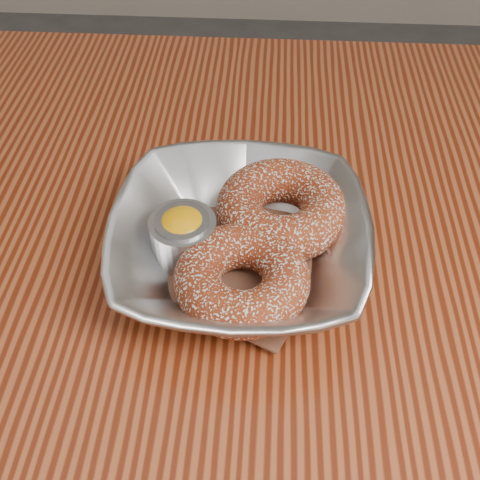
# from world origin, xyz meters

# --- Properties ---
(table) EXTENTS (1.20, 0.80, 0.75)m
(table) POSITION_xyz_m (0.00, 0.00, 0.65)
(table) COLOR maroon
(table) RESTS_ON ground_plane
(serving_bowl) EXTENTS (0.22, 0.22, 0.05)m
(serving_bowl) POSITION_xyz_m (0.03, -0.01, 0.78)
(serving_bowl) COLOR #B1B3B8
(serving_bowl) RESTS_ON table
(parchment) EXTENTS (0.19, 0.19, 0.00)m
(parchment) POSITION_xyz_m (0.03, -0.01, 0.76)
(parchment) COLOR brown
(parchment) RESTS_ON table
(donut_back) EXTENTS (0.12, 0.12, 0.04)m
(donut_back) POSITION_xyz_m (0.07, 0.03, 0.78)
(donut_back) COLOR maroon
(donut_back) RESTS_ON parchment
(donut_front) EXTENTS (0.12, 0.12, 0.04)m
(donut_front) POSITION_xyz_m (0.04, -0.05, 0.78)
(donut_front) COLOR maroon
(donut_front) RESTS_ON parchment
(ramekin) EXTENTS (0.06, 0.06, 0.05)m
(ramekin) POSITION_xyz_m (-0.01, -0.01, 0.78)
(ramekin) COLOR #B1B3B8
(ramekin) RESTS_ON table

